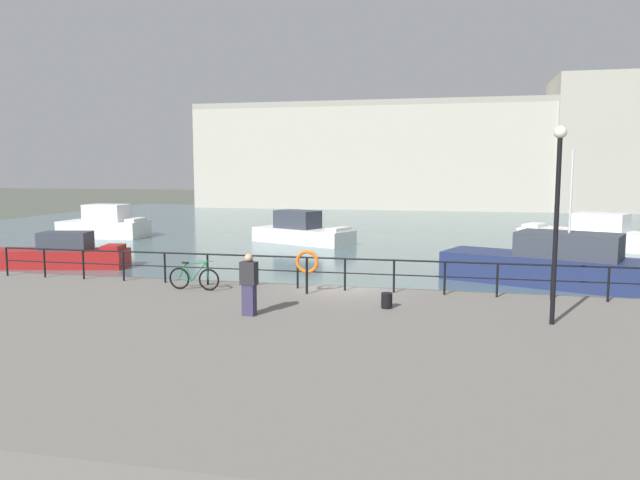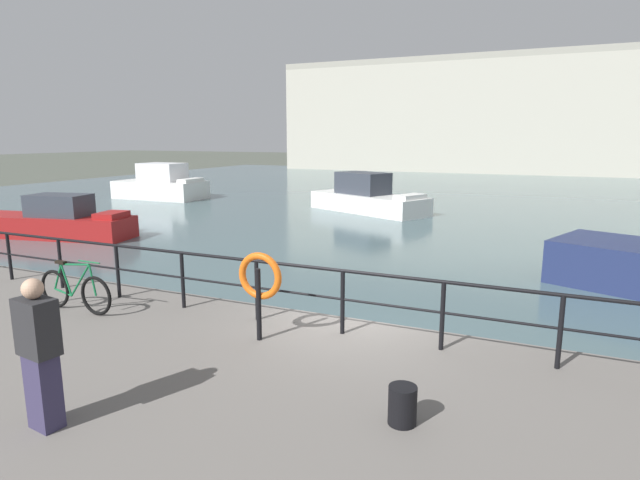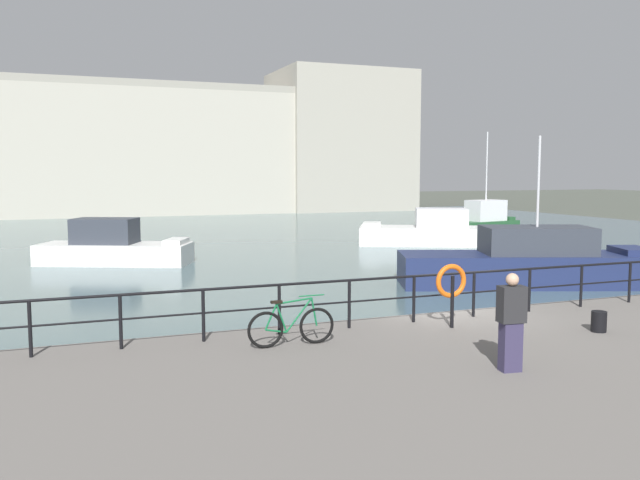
# 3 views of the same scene
# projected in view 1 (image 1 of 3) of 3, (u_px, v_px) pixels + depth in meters

# --- Properties ---
(ground_plane) EXTENTS (240.00, 240.00, 0.00)m
(ground_plane) POSITION_uv_depth(u_px,v_px,m) (344.00, 315.00, 20.71)
(ground_plane) COLOR #4C5147
(water_basin) EXTENTS (80.00, 60.00, 0.01)m
(water_basin) POSITION_uv_depth(u_px,v_px,m) (409.00, 230.00, 50.00)
(water_basin) COLOR #476066
(water_basin) RESTS_ON ground_plane
(quay_promenade) EXTENTS (56.00, 13.00, 1.01)m
(quay_promenade) POSITION_uv_depth(u_px,v_px,m) (295.00, 358.00, 14.35)
(quay_promenade) COLOR slate
(quay_promenade) RESTS_ON ground_plane
(harbor_building) EXTENTS (59.05, 11.89, 15.80)m
(harbor_building) POSITION_uv_depth(u_px,v_px,m) (473.00, 155.00, 76.01)
(harbor_building) COLOR #B2AD9E
(harbor_building) RESTS_ON ground_plane
(moored_green_narrowboat) EXTENTS (9.18, 6.58, 2.20)m
(moored_green_narrowboat) POSITION_uv_depth(u_px,v_px,m) (594.00, 235.00, 38.48)
(moored_green_narrowboat) COLOR white
(moored_green_narrowboat) RESTS_ON water_basin
(moored_small_launch) EXTENTS (7.48, 5.25, 2.18)m
(moored_small_launch) POSITION_uv_depth(u_px,v_px,m) (302.00, 231.00, 40.89)
(moored_small_launch) COLOR white
(moored_small_launch) RESTS_ON water_basin
(moored_red_daysailer) EXTENTS (10.03, 6.00, 5.76)m
(moored_red_daysailer) POSITION_uv_depth(u_px,v_px,m) (562.00, 265.00, 25.82)
(moored_red_daysailer) COLOR navy
(moored_red_daysailer) RESTS_ON water_basin
(moored_cabin_cruiser) EXTENTS (6.15, 3.00, 2.40)m
(moored_cabin_cruiser) POSITION_uv_depth(u_px,v_px,m) (105.00, 225.00, 44.41)
(moored_cabin_cruiser) COLOR white
(moored_cabin_cruiser) RESTS_ON water_basin
(moored_blue_motorboat) EXTENTS (7.78, 3.34, 1.80)m
(moored_blue_motorboat) POSITION_uv_depth(u_px,v_px,m) (55.00, 255.00, 30.73)
(moored_blue_motorboat) COLOR maroon
(moored_blue_motorboat) RESTS_ON water_basin
(quay_railing) EXTENTS (22.40, 0.07, 1.08)m
(quay_railing) POSITION_uv_depth(u_px,v_px,m) (298.00, 267.00, 20.09)
(quay_railing) COLOR black
(quay_railing) RESTS_ON quay_promenade
(parked_bicycle) EXTENTS (1.77, 0.09, 0.98)m
(parked_bicycle) POSITION_uv_depth(u_px,v_px,m) (194.00, 278.00, 19.89)
(parked_bicycle) COLOR black
(parked_bicycle) RESTS_ON quay_promenade
(mooring_bollard) EXTENTS (0.32, 0.32, 0.44)m
(mooring_bollard) POSITION_uv_depth(u_px,v_px,m) (387.00, 301.00, 17.28)
(mooring_bollard) COLOR black
(mooring_bollard) RESTS_ON quay_promenade
(life_ring_stand) EXTENTS (0.75, 0.16, 1.40)m
(life_ring_stand) POSITION_uv_depth(u_px,v_px,m) (307.00, 263.00, 19.24)
(life_ring_stand) COLOR black
(life_ring_stand) RESTS_ON quay_promenade
(quay_lamp_post) EXTENTS (0.32, 0.32, 5.01)m
(quay_lamp_post) POSITION_uv_depth(u_px,v_px,m) (557.00, 200.00, 15.14)
(quay_lamp_post) COLOR black
(quay_lamp_post) RESTS_ON quay_promenade
(standing_person) EXTENTS (0.47, 0.34, 1.69)m
(standing_person) POSITION_uv_depth(u_px,v_px,m) (249.00, 284.00, 16.35)
(standing_person) COLOR #332D4C
(standing_person) RESTS_ON quay_promenade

